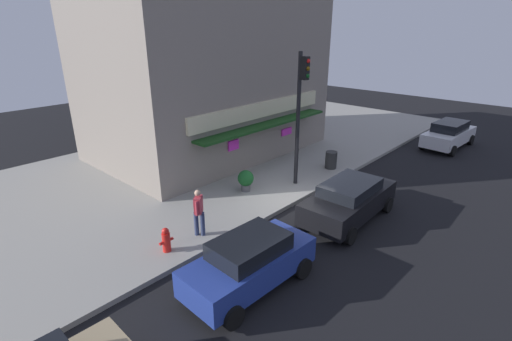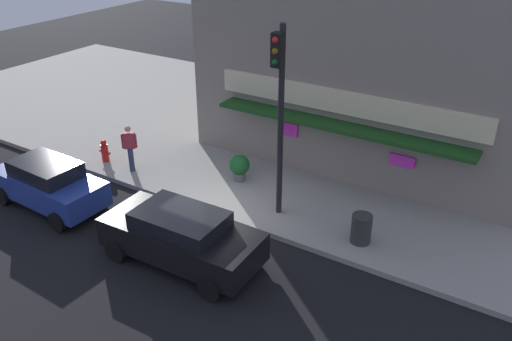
{
  "view_description": "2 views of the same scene",
  "coord_description": "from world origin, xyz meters",
  "px_view_note": "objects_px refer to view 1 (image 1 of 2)",
  "views": [
    {
      "loc": [
        -11.66,
        -8.43,
        7.2
      ],
      "look_at": [
        -0.94,
        1.36,
        1.51
      ],
      "focal_mm": 26.29,
      "sensor_mm": 36.0,
      "label": 1
    },
    {
      "loc": [
        8.61,
        -11.41,
        9.16
      ],
      "look_at": [
        0.6,
        1.48,
        1.26
      ],
      "focal_mm": 36.93,
      "sensor_mm": 36.0,
      "label": 2
    }
  ],
  "objects_px": {
    "fire_hydrant": "(166,240)",
    "pedestrian": "(199,211)",
    "traffic_light": "(300,104)",
    "parked_car_black": "(349,200)",
    "potted_plant_by_doorway": "(246,179)",
    "parked_car_white": "(449,134)",
    "trash_can": "(331,160)",
    "parked_car_blue": "(250,262)"
  },
  "relations": [
    {
      "from": "fire_hydrant",
      "to": "potted_plant_by_doorway",
      "type": "height_order",
      "value": "potted_plant_by_doorway"
    },
    {
      "from": "pedestrian",
      "to": "parked_car_black",
      "type": "bearing_deg",
      "value": -32.5
    },
    {
      "from": "trash_can",
      "to": "potted_plant_by_doorway",
      "type": "height_order",
      "value": "potted_plant_by_doorway"
    },
    {
      "from": "pedestrian",
      "to": "fire_hydrant",
      "type": "bearing_deg",
      "value": 179.24
    },
    {
      "from": "traffic_light",
      "to": "trash_can",
      "type": "xyz_separation_m",
      "value": [
        2.84,
        -0.07,
        -3.34
      ]
    },
    {
      "from": "potted_plant_by_doorway",
      "to": "parked_car_white",
      "type": "distance_m",
      "value": 14.25
    },
    {
      "from": "fire_hydrant",
      "to": "trash_can",
      "type": "relative_size",
      "value": 0.97
    },
    {
      "from": "fire_hydrant",
      "to": "pedestrian",
      "type": "relative_size",
      "value": 0.49
    },
    {
      "from": "trash_can",
      "to": "parked_car_white",
      "type": "relative_size",
      "value": 0.19
    },
    {
      "from": "trash_can",
      "to": "parked_car_black",
      "type": "height_order",
      "value": "parked_car_black"
    },
    {
      "from": "potted_plant_by_doorway",
      "to": "parked_car_blue",
      "type": "distance_m",
      "value": 6.38
    },
    {
      "from": "traffic_light",
      "to": "potted_plant_by_doorway",
      "type": "bearing_deg",
      "value": 151.62
    },
    {
      "from": "traffic_light",
      "to": "pedestrian",
      "type": "relative_size",
      "value": 3.41
    },
    {
      "from": "traffic_light",
      "to": "parked_car_white",
      "type": "xyz_separation_m",
      "value": [
        11.31,
        -3.24,
        -3.13
      ]
    },
    {
      "from": "pedestrian",
      "to": "parked_car_blue",
      "type": "bearing_deg",
      "value": -102.58
    },
    {
      "from": "fire_hydrant",
      "to": "parked_car_blue",
      "type": "height_order",
      "value": "parked_car_blue"
    },
    {
      "from": "trash_can",
      "to": "potted_plant_by_doorway",
      "type": "bearing_deg",
      "value": 165.92
    },
    {
      "from": "parked_car_white",
      "to": "traffic_light",
      "type": "bearing_deg",
      "value": 164.02
    },
    {
      "from": "pedestrian",
      "to": "parked_car_blue",
      "type": "height_order",
      "value": "pedestrian"
    },
    {
      "from": "trash_can",
      "to": "fire_hydrant",
      "type": "bearing_deg",
      "value": -179.29
    },
    {
      "from": "parked_car_black",
      "to": "parked_car_white",
      "type": "distance_m",
      "value": 12.47
    },
    {
      "from": "parked_car_black",
      "to": "traffic_light",
      "type": "bearing_deg",
      "value": 70.91
    },
    {
      "from": "parked_car_blue",
      "to": "pedestrian",
      "type": "bearing_deg",
      "value": 77.42
    },
    {
      "from": "fire_hydrant",
      "to": "potted_plant_by_doorway",
      "type": "bearing_deg",
      "value": 15.0
    },
    {
      "from": "pedestrian",
      "to": "parked_car_blue",
      "type": "relative_size",
      "value": 0.42
    },
    {
      "from": "traffic_light",
      "to": "parked_car_black",
      "type": "bearing_deg",
      "value": -109.09
    },
    {
      "from": "traffic_light",
      "to": "parked_car_blue",
      "type": "xyz_separation_m",
      "value": [
        -6.75,
        -3.3,
        -3.12
      ]
    },
    {
      "from": "pedestrian",
      "to": "traffic_light",
      "type": "bearing_deg",
      "value": 2.01
    },
    {
      "from": "potted_plant_by_doorway",
      "to": "parked_car_white",
      "type": "xyz_separation_m",
      "value": [
        13.54,
        -4.44,
        0.1
      ]
    },
    {
      "from": "potted_plant_by_doorway",
      "to": "parked_car_blue",
      "type": "relative_size",
      "value": 0.24
    },
    {
      "from": "trash_can",
      "to": "parked_car_black",
      "type": "xyz_separation_m",
      "value": [
        -4.0,
        -3.27,
        0.21
      ]
    },
    {
      "from": "potted_plant_by_doorway",
      "to": "parked_car_white",
      "type": "height_order",
      "value": "parked_car_white"
    },
    {
      "from": "traffic_light",
      "to": "parked_car_white",
      "type": "distance_m",
      "value": 12.18
    },
    {
      "from": "potted_plant_by_doorway",
      "to": "fire_hydrant",
      "type": "bearing_deg",
      "value": -165.0
    },
    {
      "from": "pedestrian",
      "to": "parked_car_black",
      "type": "distance_m",
      "value": 5.82
    },
    {
      "from": "parked_car_black",
      "to": "parked_car_white",
      "type": "xyz_separation_m",
      "value": [
        12.47,
        0.1,
        0.0
      ]
    },
    {
      "from": "trash_can",
      "to": "potted_plant_by_doorway",
      "type": "relative_size",
      "value": 0.91
    },
    {
      "from": "fire_hydrant",
      "to": "parked_car_blue",
      "type": "bearing_deg",
      "value": -77.19
    },
    {
      "from": "traffic_light",
      "to": "pedestrian",
      "type": "distance_m",
      "value": 6.69
    },
    {
      "from": "trash_can",
      "to": "parked_car_white",
      "type": "height_order",
      "value": "parked_car_white"
    },
    {
      "from": "fire_hydrant",
      "to": "parked_car_black",
      "type": "xyz_separation_m",
      "value": [
        6.3,
        -3.14,
        0.24
      ]
    },
    {
      "from": "parked_car_blue",
      "to": "parked_car_white",
      "type": "bearing_deg",
      "value": 0.18
    }
  ]
}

